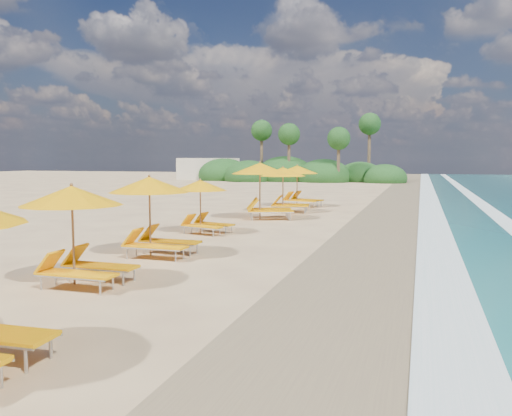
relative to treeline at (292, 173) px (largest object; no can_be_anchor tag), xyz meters
name	(u,v)px	position (x,y,z in m)	size (l,w,h in m)	color
ground	(256,245)	(9.94, -45.51, -1.00)	(160.00, 160.00, 0.00)	tan
wet_sand	(385,252)	(13.94, -45.51, -0.99)	(4.00, 160.00, 0.01)	#8A7852
surf_foam	(484,257)	(16.64, -45.51, -0.97)	(4.00, 160.00, 0.01)	white
station_2	(80,228)	(7.85, -51.59, 0.26)	(2.41, 2.22, 2.24)	olive
station_3	(155,211)	(7.77, -48.07, 0.30)	(2.49, 2.29, 2.32)	olive
station_4	(204,203)	(7.27, -43.52, 0.14)	(2.48, 2.39, 2.03)	olive
station_5	(264,187)	(8.08, -38.47, 0.48)	(3.41, 3.35, 2.64)	olive
station_6	(286,186)	(8.32, -35.32, 0.34)	(2.80, 2.65, 2.38)	olive
station_7	(300,183)	(8.28, -32.06, 0.37)	(3.03, 2.94, 2.43)	olive
treeline	(292,173)	(0.00, 0.00, 0.00)	(25.80, 8.80, 9.74)	#163D14
beach_building	(208,169)	(-12.06, 2.49, 0.40)	(7.00, 5.00, 2.80)	beige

